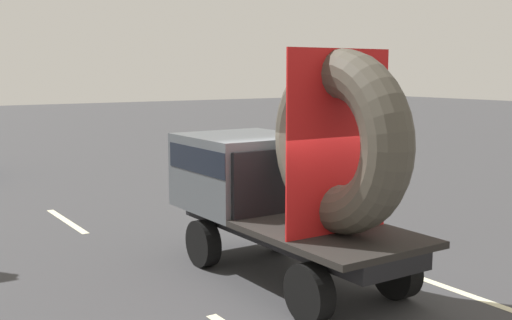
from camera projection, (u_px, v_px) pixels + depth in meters
The scene contains 5 objects.
ground_plane at pixel (314, 287), 10.16m from camera, with size 120.00×120.00×0.00m, color #38383A.
flatbed_truck at pixel (282, 173), 10.46m from camera, with size 2.02×5.03×3.78m.
lane_dash_left_far at pixel (67, 221), 14.61m from camera, with size 2.77×0.16×0.01m, color beige.
lane_dash_right_near at pixel (465, 294), 9.84m from camera, with size 2.36×0.16×0.01m, color beige.
lane_dash_right_far at pixel (204, 201), 16.82m from camera, with size 2.08×0.16×0.01m, color beige.
Camera 1 is at (-6.17, -7.64, 3.45)m, focal length 44.14 mm.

